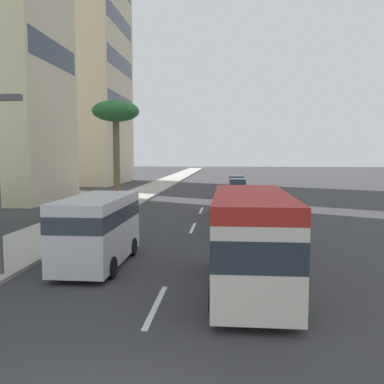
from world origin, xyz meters
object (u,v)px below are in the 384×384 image
van_sixth (98,226)px  car_second (238,187)px  car_third (236,183)px  car_fourth (249,218)px  street_lamp (1,162)px  car_fifth (237,205)px  pedestrian_near_lamp (79,205)px  minibus_lead (251,238)px  palm_tree (116,115)px

van_sixth → car_second: bearing=167.8°
car_third → car_fourth: car_third is taller
street_lamp → car_fifth: bearing=-28.6°
car_second → pedestrian_near_lamp: size_ratio=2.74×
minibus_lead → van_sixth: 6.00m
minibus_lead → car_fifth: minibus_lead is taller
car_third → palm_tree: palm_tree is taller
palm_tree → car_third: bearing=-33.1°
car_third → car_fourth: (-25.19, -0.16, -0.01)m
car_fourth → palm_tree: palm_tree is taller
palm_tree → street_lamp: bearing=-175.8°
car_third → car_fifth: size_ratio=1.01×
car_third → palm_tree: bearing=146.9°
car_second → minibus_lead: bearing=179.4°
car_fifth → pedestrian_near_lamp: pedestrian_near_lamp is taller
car_second → palm_tree: 15.10m
car_fourth → car_fifth: 5.98m
street_lamp → palm_tree: bearing=4.2°
street_lamp → car_third: bearing=-13.8°
pedestrian_near_lamp → car_fourth: bearing=-77.0°
minibus_lead → car_second: size_ratio=1.53×
minibus_lead → van_sixth: bearing=66.5°
car_third → street_lamp: (-33.99, 8.37, 3.09)m
car_fifth → street_lamp: bearing=151.4°
van_sixth → minibus_lead: bearing=66.5°
car_second → street_lamp: 29.93m
van_sixth → street_lamp: bearing=-54.8°
minibus_lead → car_fifth: bearing=0.2°
van_sixth → palm_tree: palm_tree is taller
minibus_lead → car_third: size_ratio=1.47×
van_sixth → palm_tree: (17.16, 3.99, 5.71)m
car_fifth → pedestrian_near_lamp: bearing=107.5°
minibus_lead → street_lamp: bearing=86.1°
minibus_lead → car_second: (29.12, -0.29, -0.84)m
pedestrian_near_lamp → palm_tree: 9.61m
minibus_lead → car_third: minibus_lead is taller
car_second → car_fifth: (-13.82, 0.33, -0.06)m
car_third → minibus_lead: bearing=179.5°
street_lamp → car_second: bearing=-16.4°
palm_tree → pedestrian_near_lamp: bearing=177.1°
car_second → street_lamp: size_ratio=0.71×
minibus_lead → palm_tree: 22.43m
van_sixth → pedestrian_near_lamp: size_ratio=3.31×
car_third → car_fourth: size_ratio=0.95×
pedestrian_near_lamp → van_sixth: bearing=-127.5°
car_third → van_sixth: van_sixth is taller
pedestrian_near_lamp → street_lamp: street_lamp is taller
car_third → palm_tree: size_ratio=0.54×
car_second → car_fifth: car_second is taller
car_fourth → van_sixth: van_sixth is taller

